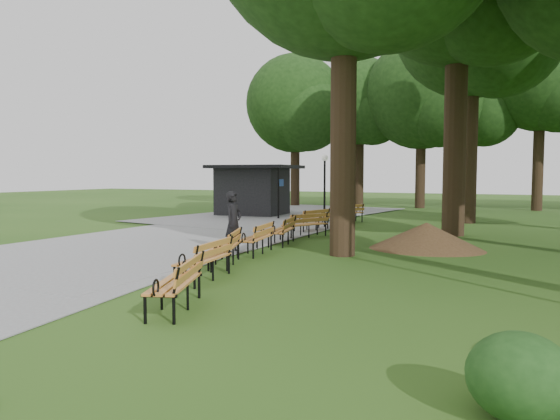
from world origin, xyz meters
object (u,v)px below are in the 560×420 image
at_px(bench_2, 224,247).
at_px(bench_5, 305,225).
at_px(dirt_mound, 426,236).
at_px(bench_0, 174,284).
at_px(bench_6, 311,220).
at_px(lamp_post, 325,173).
at_px(bench_7, 336,216).
at_px(bench_1, 203,260).
at_px(bench_8, 345,213).
at_px(kiosk, 253,190).
at_px(bench_3, 255,238).
at_px(lawn_tree_4, 472,20).
at_px(person, 233,222).
at_px(bench_4, 281,231).

distance_m(bench_2, bench_5, 6.08).
relative_size(dirt_mound, bench_0, 1.49).
bearing_deg(bench_6, lamp_post, -151.87).
distance_m(dirt_mound, bench_7, 7.11).
relative_size(bench_2, bench_7, 1.00).
distance_m(bench_1, bench_8, 13.75).
xyz_separation_m(kiosk, lamp_post, (4.66, -1.45, 0.93)).
bearing_deg(bench_7, bench_8, -174.53).
relative_size(lamp_post, bench_8, 1.68).
xyz_separation_m(bench_3, lawn_tree_4, (4.65, 12.23, 8.66)).
distance_m(person, bench_1, 3.83).
distance_m(kiosk, lawn_tree_4, 13.50).
bearing_deg(dirt_mound, bench_6, 146.22).
bearing_deg(bench_8, bench_3, 36.50).
bearing_deg(dirt_mound, bench_1, -118.79).
distance_m(bench_5, lawn_tree_4, 12.77).
relative_size(bench_5, bench_6, 1.00).
bearing_deg(bench_4, lawn_tree_4, 142.98).
height_order(bench_0, bench_8, same).
height_order(bench_0, bench_2, same).
relative_size(bench_0, lawn_tree_4, 0.15).
relative_size(bench_4, bench_6, 1.00).
bearing_deg(dirt_mound, bench_2, -130.96).
bearing_deg(lawn_tree_4, lamp_post, -166.55).
bearing_deg(lamp_post, bench_5, -76.41).
height_order(dirt_mound, bench_8, bench_8).
height_order(bench_2, bench_8, same).
bearing_deg(bench_5, lamp_post, -140.04).
bearing_deg(bench_4, bench_7, 170.27).
relative_size(lamp_post, dirt_mound, 1.12).
xyz_separation_m(bench_6, lawn_tree_4, (5.32, 6.06, 8.66)).
relative_size(bench_5, lawn_tree_4, 0.15).
height_order(person, bench_6, person).
bearing_deg(bench_7, bench_0, 8.88).
xyz_separation_m(bench_5, bench_8, (-0.32, 5.86, 0.00)).
xyz_separation_m(bench_4, lawn_tree_4, (4.78, 10.14, 8.66)).
bearing_deg(bench_0, bench_6, 170.17).
relative_size(bench_3, bench_8, 1.00).
distance_m(bench_6, bench_7, 2.15).
height_order(person, bench_0, person).
relative_size(kiosk, bench_1, 2.28).
relative_size(dirt_mound, bench_2, 1.49).
relative_size(person, bench_8, 0.92).
height_order(dirt_mound, bench_6, bench_6).
relative_size(bench_5, bench_8, 1.00).
height_order(bench_4, lawn_tree_4, lawn_tree_4).
bearing_deg(bench_4, bench_0, 0.04).
bearing_deg(bench_2, kiosk, -175.02).
height_order(bench_3, bench_4, same).
xyz_separation_m(bench_1, lawn_tree_4, (3.99, 15.90, 8.66)).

